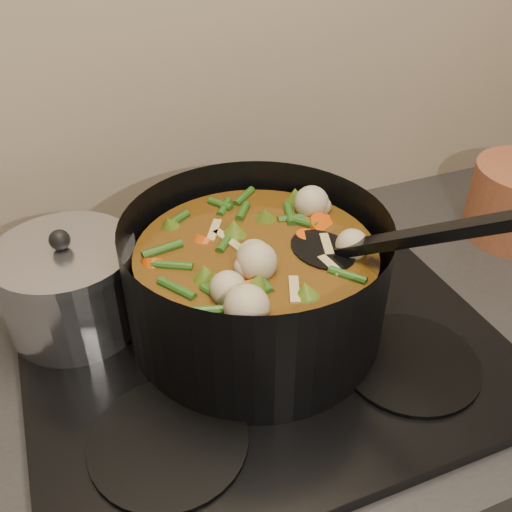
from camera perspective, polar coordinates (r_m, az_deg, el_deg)
name	(u,v)px	position (r m, az deg, el deg)	size (l,w,h in m)	color
stovetop	(257,336)	(0.80, 0.12, -7.99)	(0.62, 0.54, 0.03)	black
stockpot	(257,281)	(0.75, 0.06, -2.53)	(0.45, 0.45, 0.25)	black
saucepan	(71,286)	(0.81, -18.03, -2.90)	(0.19, 0.19, 0.15)	silver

